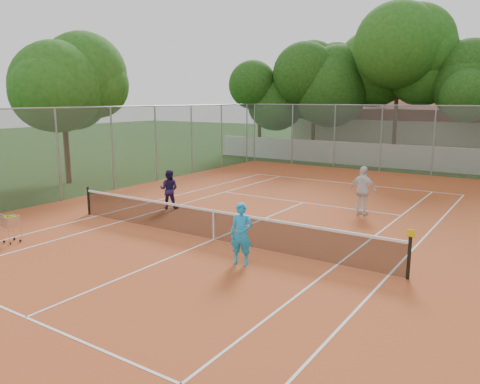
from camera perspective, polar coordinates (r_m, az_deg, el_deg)
The scene contains 12 objects.
ground at distance 14.82m, azimuth -3.21°, elevation -5.89°, with size 120.00×120.00×0.00m, color #15370F.
court_pad at distance 14.81m, azimuth -3.21°, elevation -5.85°, with size 18.00×34.00×0.02m, color #AF4C22.
court_lines at distance 14.81m, azimuth -3.21°, elevation -5.80°, with size 10.98×23.78×0.01m, color white.
tennis_net at distance 14.67m, azimuth -3.23°, elevation -3.99°, with size 11.88×0.10×0.98m, color black.
perimeter_fence at distance 14.35m, azimuth -3.30°, elevation 1.76°, with size 18.00×34.00×4.00m, color slate.
boundary_wall at distance 31.71m, azimuth 17.74°, elevation 4.20°, with size 26.00×0.30×1.50m, color white.
clubhouse at distance 41.73m, azimuth 19.01°, elevation 7.71°, with size 16.40×9.00×4.40m, color beige.
tropical_trees at distance 34.41m, azimuth 19.57°, elevation 11.71°, with size 29.00×19.00×10.00m, color #14380E.
player_near at distance 12.43m, azimuth 0.16°, elevation -5.13°, with size 0.61×0.40×1.67m, color #1BA1EB.
player_far_left at distance 18.99m, azimuth -8.64°, elevation 0.34°, with size 0.76×0.59×1.57m, color #1F1745.
player_far_right at distance 18.36m, azimuth 14.77°, elevation 0.17°, with size 1.09×0.45×1.86m, color white.
ball_hopper at distance 15.98m, azimuth -26.14°, elevation -3.98°, with size 0.44×0.44×0.92m, color silver.
Camera 1 is at (8.47, -11.34, 4.38)m, focal length 35.00 mm.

